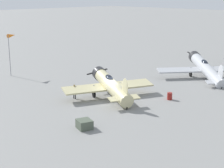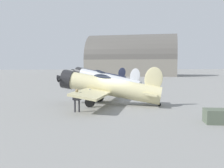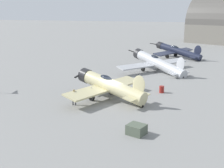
% 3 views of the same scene
% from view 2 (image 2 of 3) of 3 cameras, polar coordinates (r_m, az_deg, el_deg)
% --- Properties ---
extents(ground_plane, '(400.00, 400.00, 0.00)m').
position_cam_2_polar(ground_plane, '(22.21, 0.00, -4.64)').
color(ground_plane, gray).
extents(airplane_foreground, '(8.94, 10.70, 3.38)m').
position_cam_2_polar(airplane_foreground, '(22.12, -1.25, -0.61)').
color(airplane_foreground, beige).
rests_on(airplane_foreground, ground_plane).
extents(airplane_mid_apron, '(10.89, 11.64, 3.54)m').
position_cam_2_polar(airplane_mid_apron, '(38.63, -1.68, 1.21)').
color(airplane_mid_apron, '#B7BABF').
rests_on(airplane_mid_apron, ground_plane).
extents(airplane_far_line, '(11.03, 11.72, 3.17)m').
position_cam_2_polar(airplane_far_line, '(53.23, -2.56, 2.05)').
color(airplane_far_line, '#1E2338').
rests_on(airplane_far_line, ground_plane).
extents(ground_crew_mechanic, '(0.66, 0.25, 1.69)m').
position_cam_2_polar(ground_crew_mechanic, '(18.80, -7.80, -3.12)').
color(ground_crew_mechanic, '#2D2D33').
rests_on(ground_crew_mechanic, ground_plane).
extents(equipment_crate, '(1.68, 1.59, 0.82)m').
position_cam_2_polar(equipment_crate, '(16.38, 22.22, -6.65)').
color(equipment_crate, '#4C5647').
rests_on(equipment_crate, ground_plane).
extents(fuel_drum, '(0.60, 0.60, 0.82)m').
position_cam_2_polar(fuel_drum, '(27.75, 7.78, -2.06)').
color(fuel_drum, maroon).
rests_on(fuel_drum, ground_plane).
extents(distant_hangar, '(33.39, 27.16, 16.91)m').
position_cam_2_polar(distant_hangar, '(87.42, 4.54, 4.94)').
color(distant_hangar, slate).
rests_on(distant_hangar, ground_plane).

